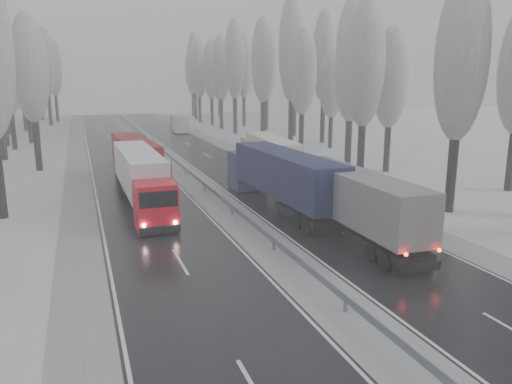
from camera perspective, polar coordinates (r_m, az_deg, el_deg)
ground at (r=18.41m, az=16.60°, el=-18.25°), size 260.00×260.00×0.00m
carriageway_right at (r=46.05m, az=-0.11°, el=1.07°), size 7.50×200.00×0.03m
carriageway_left at (r=43.77m, az=-13.18°, el=0.12°), size 7.50×200.00×0.03m
median_slush at (r=44.62m, az=-6.48°, el=0.62°), size 3.00×200.00×0.04m
shoulder_right at (r=47.89m, az=5.49°, el=1.47°), size 2.40×200.00×0.04m
shoulder_left at (r=43.54m, az=-19.66°, el=-0.36°), size 2.40×200.00×0.04m
median_guardrail at (r=44.49m, az=-6.49°, el=1.34°), size 0.12×200.00×0.76m
tree_16 at (r=37.57m, az=22.45°, el=13.86°), size 3.60×3.60×16.53m
tree_18 at (r=46.43m, az=12.35°, el=14.15°), size 3.60×3.60×16.58m
tree_19 at (r=52.77m, az=15.17°, el=12.41°), size 3.60×3.60×14.57m
tree_20 at (r=55.14m, az=10.86°, el=13.37°), size 3.60×3.60×15.71m
tree_21 at (r=59.77m, az=10.85°, el=15.08°), size 3.60×3.60×18.62m
tree_22 at (r=64.01m, az=5.34°, el=13.50°), size 3.60×3.60×15.86m
tree_23 at (r=70.39m, az=8.67°, el=12.14°), size 3.60×3.60×13.55m
tree_24 at (r=69.42m, az=4.13°, el=15.89°), size 3.60×3.60×20.49m
tree_25 at (r=75.95m, az=7.82°, el=15.03°), size 3.60×3.60×19.44m
tree_26 at (r=78.75m, az=0.80°, el=14.75°), size 3.60×3.60×18.78m
tree_27 at (r=85.12m, az=4.49°, el=14.06°), size 3.60×3.60×17.62m
tree_28 at (r=88.49m, az=-2.45°, el=14.86°), size 3.60×3.60×19.62m
tree_29 at (r=94.63m, az=1.22°, el=14.15°), size 3.60×3.60×18.11m
tree_30 at (r=97.87m, az=-4.05°, el=13.98°), size 3.60×3.60×17.86m
tree_31 at (r=103.42m, az=-1.41°, el=14.19°), size 3.60×3.60×18.58m
tree_32 at (r=105.13m, az=-5.14°, el=13.69°), size 3.60×3.60×17.33m
tree_33 at (r=109.79m, az=-4.04°, el=12.67°), size 3.60×3.60×14.33m
tree_34 at (r=111.81m, az=-6.54°, el=13.70°), size 3.60×3.60×17.63m
tree_35 at (r=118.09m, az=-2.52°, el=13.90°), size 3.60×3.60×18.25m
tree_36 at (r=121.74m, az=-7.03°, el=14.38°), size 3.60×3.60×20.23m
tree_37 at (r=127.27m, az=-4.26°, el=13.25°), size 3.60×3.60×16.37m
tree_38 at (r=132.38m, az=-7.31°, el=13.61°), size 3.60×3.60×17.97m
tree_39 at (r=136.89m, az=-6.49°, el=13.12°), size 3.60×3.60×16.19m
tree_62 at (r=56.43m, az=-24.43°, el=12.68°), size 3.60×3.60×16.04m
tree_66 at (r=75.36m, az=-26.54°, el=11.82°), size 3.60×3.60×15.23m
tree_68 at (r=81.95m, az=-24.95°, el=12.58°), size 3.60×3.60×16.65m
tree_70 at (r=91.98m, az=-24.26°, el=12.70°), size 3.60×3.60×17.09m
tree_71 at (r=96.45m, az=-27.06°, el=13.35°), size 3.60×3.60×19.61m
tree_72 at (r=101.49m, az=-25.29°, el=11.79°), size 3.60×3.60×15.11m
tree_73 at (r=105.78m, az=-26.75°, el=12.38°), size 3.60×3.60×17.22m
tree_74 at (r=112.04m, az=-22.91°, el=13.47°), size 3.60×3.60×19.68m
tree_76 at (r=121.36m, az=-22.16°, el=13.06°), size 3.60×3.60×18.55m
tree_77 at (r=125.65m, az=-24.59°, el=11.58°), size 3.60×3.60×14.32m
tree_78 at (r=128.13m, az=-23.68°, el=13.15°), size 3.60×3.60×19.55m
tree_79 at (r=132.28m, az=-24.73°, el=12.33°), size 3.60×3.60×17.07m
truck_grey_tarp at (r=30.98m, az=10.07°, el=-0.45°), size 2.68×15.79×4.04m
truck_blue_box at (r=36.48m, az=2.67°, el=1.96°), size 3.25×16.84×4.30m
truck_cream_box at (r=50.63m, az=1.43°, el=4.64°), size 3.60×14.79×3.76m
box_truck_distant at (r=91.87m, az=-8.79°, el=7.75°), size 3.20×8.52×3.12m
truck_red_white at (r=37.99m, az=-13.03°, el=1.88°), size 2.67×15.94×4.08m
truck_red_red at (r=45.65m, az=-13.39°, el=3.62°), size 3.36×15.91×4.05m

